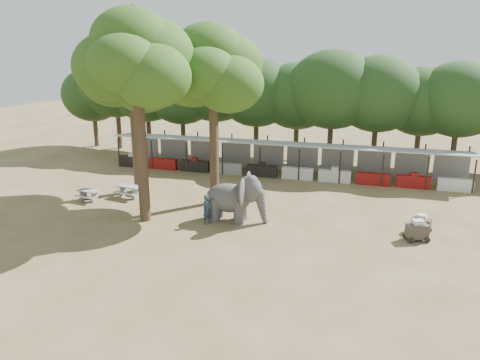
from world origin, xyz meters
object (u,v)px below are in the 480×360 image
(handler, at_px, (207,210))
(cart_front, at_px, (417,230))
(yard_tree_center, at_px, (135,60))
(picnic_table_near, at_px, (89,194))
(yard_tree_left, at_px, (131,72))
(cart_back, at_px, (421,224))
(elephant, at_px, (236,198))
(yard_tree_back, at_px, (212,69))
(picnic_table_far, at_px, (130,190))

(handler, height_order, cart_front, handler)
(yard_tree_center, distance_m, picnic_table_near, 10.29)
(handler, distance_m, cart_front, 11.54)
(yard_tree_center, relative_size, picnic_table_near, 7.43)
(yard_tree_left, height_order, yard_tree_center, yard_tree_center)
(cart_back, bearing_deg, handler, -151.21)
(yard_tree_left, height_order, elephant, yard_tree_left)
(handler, bearing_deg, picnic_table_near, 109.21)
(yard_tree_center, bearing_deg, cart_front, 3.35)
(yard_tree_left, height_order, yard_tree_back, yard_tree_back)
(yard_tree_left, xyz_separation_m, cart_front, (18.42, -4.10, -7.63))
(cart_back, bearing_deg, cart_front, -84.96)
(yard_tree_center, xyz_separation_m, picnic_table_far, (-2.75, 3.31, -8.67))
(yard_tree_center, relative_size, picnic_table_far, 6.27)
(yard_tree_left, distance_m, elephant, 11.44)
(elephant, bearing_deg, picnic_table_far, 163.08)
(yard_tree_back, height_order, picnic_table_near, yard_tree_back)
(handler, bearing_deg, yard_tree_left, 85.78)
(picnic_table_near, bearing_deg, yard_tree_back, 22.24)
(picnic_table_far, xyz_separation_m, cart_back, (18.47, -1.20, -0.02))
(yard_tree_center, height_order, yard_tree_back, yard_tree_center)
(elephant, xyz_separation_m, picnic_table_near, (-10.41, 0.90, -0.96))
(yard_tree_back, bearing_deg, elephant, -51.02)
(yard_tree_back, height_order, picnic_table_far, yard_tree_back)
(handler, relative_size, picnic_table_near, 1.09)
(elephant, height_order, cart_front, elephant)
(yard_tree_back, distance_m, handler, 8.61)
(yard_tree_center, height_order, elephant, yard_tree_center)
(yard_tree_left, height_order, handler, yard_tree_left)
(yard_tree_left, relative_size, picnic_table_near, 6.80)
(yard_tree_left, xyz_separation_m, yard_tree_back, (6.00, -1.00, 0.34))
(yard_tree_center, height_order, cart_front, yard_tree_center)
(handler, bearing_deg, yard_tree_center, 123.20)
(yard_tree_left, relative_size, cart_back, 8.79)
(yard_tree_back, height_order, cart_back, yard_tree_back)
(elephant, xyz_separation_m, handler, (-1.45, -0.93, -0.55))
(cart_front, xyz_separation_m, cart_back, (0.31, 1.21, -0.05))
(yard_tree_center, bearing_deg, cart_back, 7.64)
(picnic_table_near, bearing_deg, handler, -3.26)
(elephant, relative_size, cart_back, 2.97)
(picnic_table_far, distance_m, cart_back, 18.51)
(picnic_table_near, bearing_deg, yard_tree_left, 63.80)
(handler, distance_m, picnic_table_far, 7.36)
(elephant, bearing_deg, cart_front, -2.75)
(picnic_table_near, bearing_deg, cart_back, 8.60)
(cart_front, bearing_deg, handler, 164.53)
(elephant, relative_size, picnic_table_near, 2.30)
(yard_tree_left, bearing_deg, cart_front, -12.55)
(elephant, xyz_separation_m, cart_front, (10.06, -0.19, -0.86))
(picnic_table_near, bearing_deg, elephant, 3.34)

